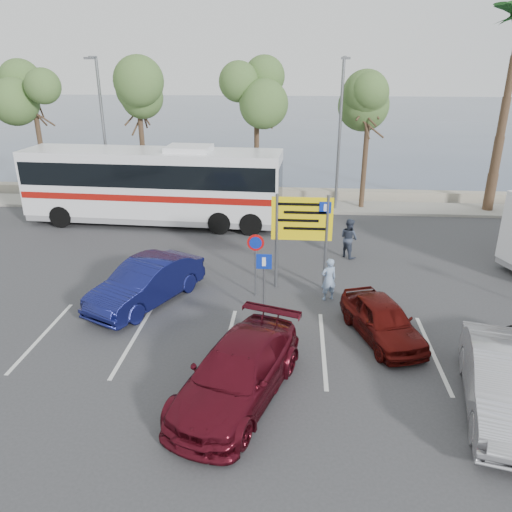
# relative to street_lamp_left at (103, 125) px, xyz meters

# --- Properties ---
(ground) EXTENTS (120.00, 120.00, 0.00)m
(ground) POSITION_rel_street_lamp_left_xyz_m (10.00, -13.52, -4.60)
(ground) COLOR #343437
(ground) RESTS_ON ground
(kerb_strip) EXTENTS (44.00, 2.40, 0.15)m
(kerb_strip) POSITION_rel_street_lamp_left_xyz_m (10.00, 0.48, -4.52)
(kerb_strip) COLOR gray
(kerb_strip) RESTS_ON ground
(seawall) EXTENTS (48.00, 0.80, 0.60)m
(seawall) POSITION_rel_street_lamp_left_xyz_m (10.00, 2.48, -4.30)
(seawall) COLOR gray
(seawall) RESTS_ON ground
(sea) EXTENTS (140.00, 140.00, 0.00)m
(sea) POSITION_rel_street_lamp_left_xyz_m (10.00, 46.48, -4.59)
(sea) COLOR #3B495E
(sea) RESTS_ON ground
(tree_far_left) EXTENTS (3.20, 3.20, 7.60)m
(tree_far_left) POSITION_rel_street_lamp_left_xyz_m (-4.00, 0.48, 1.73)
(tree_far_left) COLOR #382619
(tree_far_left) RESTS_ON kerb_strip
(tree_left) EXTENTS (3.20, 3.20, 7.20)m
(tree_left) POSITION_rel_street_lamp_left_xyz_m (2.00, 0.48, 1.41)
(tree_left) COLOR #382619
(tree_left) RESTS_ON kerb_strip
(tree_mid) EXTENTS (3.20, 3.20, 8.00)m
(tree_mid) POSITION_rel_street_lamp_left_xyz_m (8.50, 0.48, 2.06)
(tree_mid) COLOR #382619
(tree_mid) RESTS_ON kerb_strip
(tree_right) EXTENTS (3.20, 3.20, 7.40)m
(tree_right) POSITION_rel_street_lamp_left_xyz_m (14.50, 0.48, 1.57)
(tree_right) COLOR #382619
(tree_right) RESTS_ON kerb_strip
(street_lamp_left) EXTENTS (0.45, 1.15, 8.01)m
(street_lamp_left) POSITION_rel_street_lamp_left_xyz_m (0.00, 0.00, 0.00)
(street_lamp_left) COLOR slate
(street_lamp_left) RESTS_ON kerb_strip
(street_lamp_right) EXTENTS (0.45, 1.15, 8.01)m
(street_lamp_right) POSITION_rel_street_lamp_left_xyz_m (13.00, 0.00, 0.00)
(street_lamp_right) COLOR slate
(street_lamp_right) RESTS_ON kerb_strip
(direction_sign) EXTENTS (2.20, 0.12, 3.60)m
(direction_sign) POSITION_rel_street_lamp_left_xyz_m (11.00, -10.32, -2.17)
(direction_sign) COLOR slate
(direction_sign) RESTS_ON ground
(sign_no_stop) EXTENTS (0.60, 0.08, 2.35)m
(sign_no_stop) POSITION_rel_street_lamp_left_xyz_m (9.40, -11.13, -3.02)
(sign_no_stop) COLOR slate
(sign_no_stop) RESTS_ON ground
(sign_parking) EXTENTS (0.50, 0.07, 2.25)m
(sign_parking) POSITION_rel_street_lamp_left_xyz_m (9.80, -12.73, -3.13)
(sign_parking) COLOR slate
(sign_parking) RESTS_ON ground
(lane_markings) EXTENTS (12.02, 4.20, 0.01)m
(lane_markings) POSITION_rel_street_lamp_left_xyz_m (8.86, -14.52, -4.60)
(lane_markings) COLOR silver
(lane_markings) RESTS_ON ground
(coach_bus_left) EXTENTS (13.11, 3.38, 4.05)m
(coach_bus_left) POSITION_rel_street_lamp_left_xyz_m (3.50, -3.02, -2.72)
(coach_bus_left) COLOR white
(coach_bus_left) RESTS_ON ground
(car_blue) EXTENTS (3.52, 4.93, 1.54)m
(car_blue) POSITION_rel_street_lamp_left_xyz_m (5.64, -12.02, -3.83)
(car_blue) COLOR #10144C
(car_blue) RESTS_ON ground
(car_maroon) EXTENTS (3.52, 5.42, 1.46)m
(car_maroon) POSITION_rel_street_lamp_left_xyz_m (9.42, -17.02, -3.87)
(car_maroon) COLOR #530D19
(car_maroon) RESTS_ON ground
(car_red) EXTENTS (2.59, 3.97, 1.26)m
(car_red) POSITION_rel_street_lamp_left_xyz_m (13.50, -13.77, -3.97)
(car_red) COLOR #4E0D0B
(car_red) RESTS_ON ground
(car_silver_b) EXTENTS (2.62, 5.02, 1.58)m
(car_silver_b) POSITION_rel_street_lamp_left_xyz_m (15.90, -17.02, -3.81)
(car_silver_b) COLOR #9B9BA1
(car_silver_b) RESTS_ON ground
(pedestrian_near) EXTENTS (0.67, 0.56, 1.57)m
(pedestrian_near) POSITION_rel_street_lamp_left_xyz_m (12.00, -11.25, -3.81)
(pedestrian_near) COLOR #7D95B6
(pedestrian_near) RESTS_ON ground
(pedestrian_far) EXTENTS (1.04, 1.06, 1.72)m
(pedestrian_far) POSITION_rel_street_lamp_left_xyz_m (13.09, -7.02, -3.74)
(pedestrian_far) COLOR #343C4F
(pedestrian_far) RESTS_ON ground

